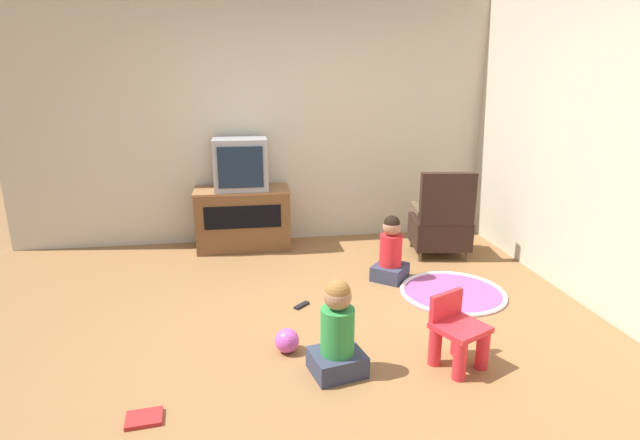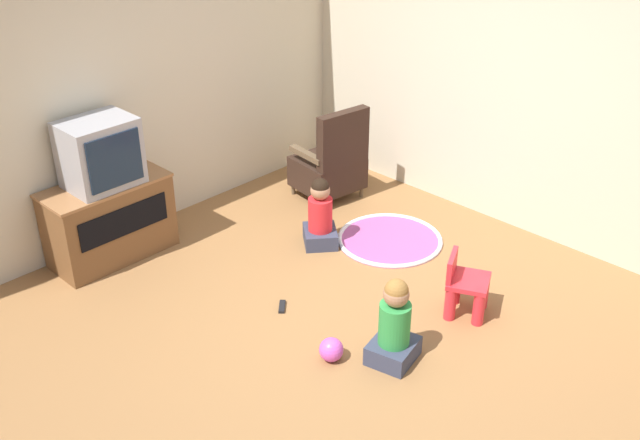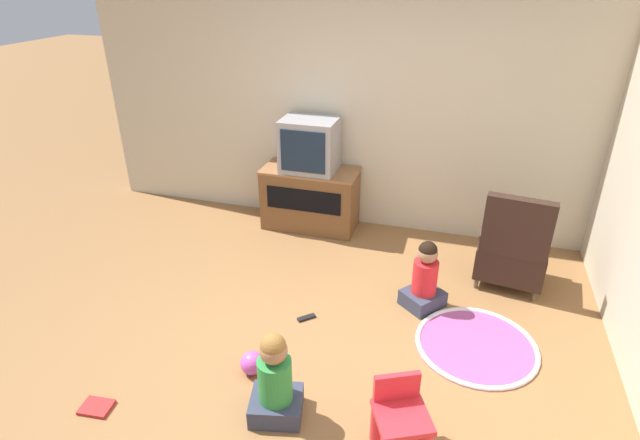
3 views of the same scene
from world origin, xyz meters
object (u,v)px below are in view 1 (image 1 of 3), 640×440
at_px(tv_cabinet, 243,217).
at_px(child_watching_left, 391,252).
at_px(television, 241,164).
at_px(child_watching_center, 337,334).
at_px(toy_ball, 287,341).
at_px(remote_control, 302,305).
at_px(yellow_kid_chair, 458,336).
at_px(book, 144,418).
at_px(black_armchair, 441,224).

height_order(tv_cabinet, child_watching_left, tv_cabinet).
relative_size(television, child_watching_center, 0.87).
bearing_deg(tv_cabinet, child_watching_center, -77.25).
distance_m(toy_ball, remote_control, 0.70).
xyz_separation_m(television, child_watching_left, (1.33, -1.08, -0.66)).
height_order(tv_cabinet, yellow_kid_chair, tv_cabinet).
xyz_separation_m(television, book, (-0.56, -2.79, -0.91)).
bearing_deg(child_watching_left, toy_ball, 176.07).
xyz_separation_m(yellow_kid_chair, remote_control, (-0.89, 1.00, -0.20)).
xyz_separation_m(yellow_kid_chair, child_watching_center, (-0.78, 0.03, 0.07)).
height_order(black_armchair, child_watching_center, black_armchair).
height_order(tv_cabinet, television, television).
height_order(child_watching_left, toy_ball, child_watching_left).
height_order(child_watching_left, child_watching_center, child_watching_center).
distance_m(tv_cabinet, black_armchair, 2.10).
relative_size(black_armchair, book, 4.36).
distance_m(tv_cabinet, child_watching_left, 1.72).
relative_size(yellow_kid_chair, remote_control, 3.36).
height_order(black_armchair, yellow_kid_chair, black_armchair).
bearing_deg(remote_control, yellow_kid_chair, -90.74).
distance_m(black_armchair, child_watching_left, 0.87).
xyz_separation_m(toy_ball, book, (-0.84, -0.59, -0.07)).
distance_m(tv_cabinet, book, 2.88).
relative_size(child_watching_left, book, 2.92).
distance_m(yellow_kid_chair, book, 1.94).
distance_m(television, remote_control, 1.84).
xyz_separation_m(tv_cabinet, yellow_kid_chair, (1.35, -2.54, -0.13)).
relative_size(tv_cabinet, book, 4.80).
height_order(television, black_armchair, television).
bearing_deg(tv_cabinet, child_watching_left, -39.45).
xyz_separation_m(child_watching_left, remote_control, (-0.87, -0.45, -0.25)).
relative_size(black_armchair, child_watching_left, 1.49).
bearing_deg(child_watching_center, yellow_kid_chair, -15.05).
bearing_deg(book, television, 72.70).
relative_size(toy_ball, book, 0.79).
height_order(toy_ball, remote_control, toy_ball).
distance_m(book, remote_control, 1.62).
bearing_deg(remote_control, black_armchair, -10.56).
height_order(black_armchair, child_watching_left, black_armchair).
bearing_deg(book, toy_ball, 29.18).
relative_size(tv_cabinet, child_watching_center, 1.58).
bearing_deg(book, tv_cabinet, 72.76).
xyz_separation_m(yellow_kid_chair, book, (-1.91, -0.26, -0.20)).
height_order(tv_cabinet, remote_control, tv_cabinet).
bearing_deg(remote_control, tv_cabinet, 63.72).
bearing_deg(television, remote_control, -73.47).
height_order(child_watching_center, remote_control, child_watching_center).
relative_size(child_watching_left, toy_ball, 3.67).
xyz_separation_m(television, toy_ball, (0.28, -2.20, -0.84)).
distance_m(yellow_kid_chair, remote_control, 1.35).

